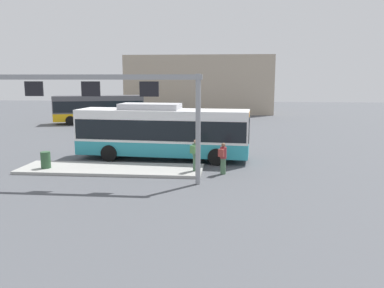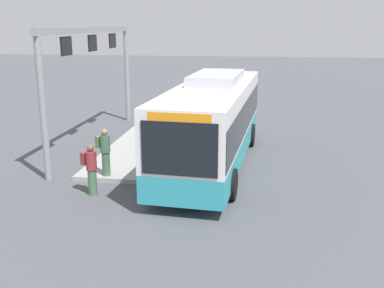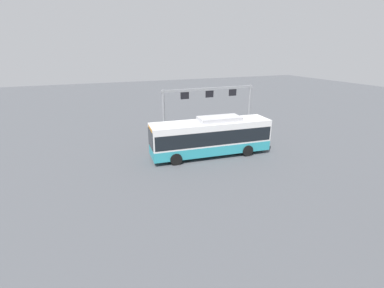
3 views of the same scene
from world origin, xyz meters
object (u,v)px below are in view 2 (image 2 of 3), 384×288
person_boarding (105,151)px  person_waiting_near (91,168)px  bus_main (213,119)px  trash_bin (154,117)px

person_boarding → person_waiting_near: (1.45, 0.03, -0.16)m
bus_main → person_waiting_near: size_ratio=6.42×
trash_bin → bus_main: bearing=32.0°
bus_main → person_waiting_near: (3.77, -3.51, -0.92)m
person_boarding → trash_bin: (-8.17, -0.12, -0.44)m
person_waiting_near → trash_bin: size_ratio=1.86×
bus_main → person_boarding: bearing=-52.4°
trash_bin → person_waiting_near: bearing=0.9°
person_waiting_near → trash_bin: person_waiting_near is taller
bus_main → trash_bin: 7.01m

